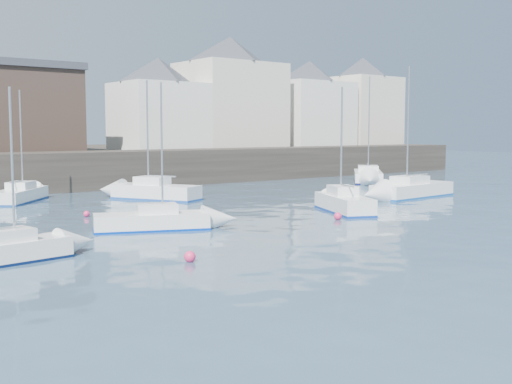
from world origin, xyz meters
TOP-DOWN VIEW (x-y plane):
  - water at (0.00, 0.00)m, footprint 220.00×220.00m
  - quay_wall at (0.00, 35.00)m, footprint 90.00×5.00m
  - land_strip at (0.00, 53.00)m, footprint 90.00×32.00m
  - bldg_east_a at (20.00, 42.00)m, footprint 13.36×13.36m
  - bldg_east_b at (31.00, 41.50)m, footprint 11.88×11.88m
  - bldg_east_c at (40.00, 41.50)m, footprint 11.14×11.14m
  - bldg_east_d at (11.00, 41.50)m, footprint 11.14×11.14m
  - sailboat_a at (-13.70, 8.98)m, footprint 4.94×2.20m
  - sailboat_b at (-5.80, 12.55)m, footprint 5.62×3.62m
  - sailboat_c at (6.12, 11.63)m, footprint 3.86×5.68m
  - sailboat_d at (16.03, 14.59)m, footprint 7.29×2.84m
  - sailboat_f at (0.97, 24.36)m, footprint 4.56×6.45m
  - sailboat_g at (24.07, 26.01)m, footprint 7.10×6.99m
  - sailboat_h at (-6.78, 28.66)m, footprint 5.08×5.55m
  - buoy_near at (-8.38, 5.12)m, footprint 0.42×0.42m
  - buoy_mid at (3.59, 9.60)m, footprint 0.41×0.41m
  - buoy_far at (-6.34, 18.89)m, footprint 0.34×0.34m

SIDE VIEW (x-z plane):
  - water at x=0.00m, z-range 0.00..0.00m
  - buoy_near at x=-8.38m, z-range -0.21..0.21m
  - buoy_mid at x=3.59m, z-range -0.21..0.21m
  - buoy_far at x=-6.34m, z-range -0.17..0.17m
  - sailboat_a at x=-13.70m, z-range -2.67..3.54m
  - sailboat_b at x=-5.80m, z-range -3.00..3.90m
  - sailboat_h at x=-6.78m, z-range -3.20..4.16m
  - sailboat_g at x=24.07m, z-range -4.24..5.32m
  - sailboat_c at x=6.12m, z-range -3.04..4.14m
  - sailboat_d at x=16.03m, z-range -4.00..5.10m
  - sailboat_f at x=0.97m, z-range -3.47..4.61m
  - land_strip at x=0.00m, z-range 0.00..2.80m
  - quay_wall at x=0.00m, z-range 0.00..3.00m
  - bldg_east_d at x=11.00m, z-range 2.89..11.84m
  - bldg_east_b at x=31.00m, z-range 2.89..12.84m
  - bldg_east_c at x=40.00m, z-range 2.90..13.85m
  - bldg_east_a at x=20.00m, z-range 2.91..14.71m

